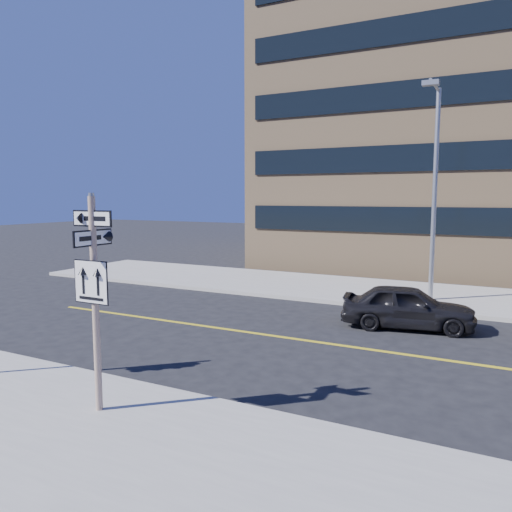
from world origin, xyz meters
The scene contains 5 objects.
ground centered at (0.00, 0.00, 0.00)m, with size 120.00×120.00×0.00m, color black.
sign_pole centered at (0.00, -2.51, 2.44)m, with size 0.92×0.92×4.06m.
parked_car_a centered at (3.91, 6.77, 0.69)m, with size 4.07×1.64×1.39m, color black.
streetlight_a centered at (4.00, 10.76, 4.76)m, with size 0.55×2.25×8.00m.
building_brick centered at (2.00, 25.00, 9.00)m, with size 18.00×18.00×18.00m, color tan.
Camera 1 is at (6.77, -9.12, 4.14)m, focal length 35.00 mm.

